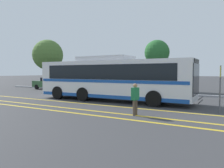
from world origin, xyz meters
name	(u,v)px	position (x,y,z in m)	size (l,w,h in m)	color
ground_plane	(132,102)	(0.00, 0.00, 0.00)	(220.00, 220.00, 0.00)	#38383A
lane_strip_0	(95,105)	(-1.48, -2.53, 0.00)	(0.20, 31.62, 0.01)	gold
lane_strip_1	(75,109)	(-1.48, -4.49, 0.00)	(0.20, 31.62, 0.01)	gold
lane_strip_2	(63,112)	(-1.48, -5.49, 0.00)	(0.20, 31.62, 0.01)	gold
curb_strip	(144,93)	(-1.48, 6.00, 0.07)	(39.62, 0.36, 0.15)	#99999E
transit_bus	(112,78)	(-1.49, -0.33, 1.67)	(11.97, 2.83, 3.27)	white
parked_car_0	(50,83)	(-13.46, 5.16, 0.75)	(4.39, 2.02, 1.45)	#335B33
parked_car_1	(86,85)	(-8.04, 5.22, 0.71)	(4.14, 2.14, 1.36)	#9E9EA3
pedestrian_0	(135,97)	(2.25, -4.47, 0.88)	(0.27, 0.45, 1.56)	brown
bus_stop_sign	(220,83)	(5.75, -1.57, 1.55)	(0.07, 0.40, 2.45)	#59595E
tree_0	(157,53)	(-1.56, 9.95, 4.33)	(2.82, 2.82, 5.77)	#513823
tree_1	(48,55)	(-16.49, 7.68, 4.51)	(4.19, 4.19, 6.61)	#513823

